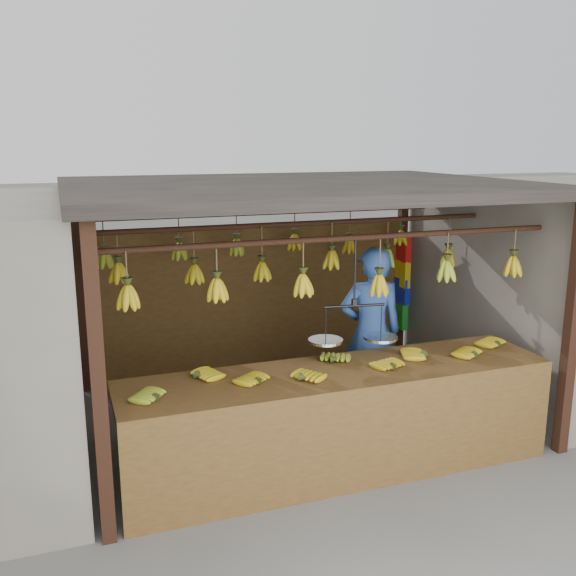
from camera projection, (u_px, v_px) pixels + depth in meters
name	position (u px, v px, depth m)	size (l,w,h in m)	color
ground	(298.00, 417.00, 6.60)	(80.00, 80.00, 0.00)	#5B5B57
stall	(287.00, 223.00, 6.46)	(4.30, 3.30, 2.40)	black
counter	(345.00, 397.00, 5.30)	(3.70, 0.84, 0.96)	brown
hanging_bananas	(298.00, 263.00, 6.24)	(3.61, 2.25, 0.38)	#BA9B13
balance_scale	(353.00, 334.00, 5.47)	(0.77, 0.36, 0.89)	black
vendor	(371.00, 333.00, 6.49)	(0.64, 0.42, 1.76)	#3359A5
bag_bundles	(402.00, 282.00, 8.26)	(0.08, 0.26, 1.23)	red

